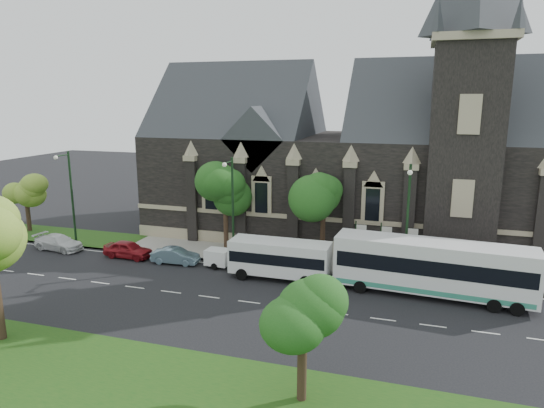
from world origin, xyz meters
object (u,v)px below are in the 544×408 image
at_px(tree_walk_left, 228,188).
at_px(street_lamp_far, 70,194).
at_px(street_lamp_mid, 232,204).
at_px(banner_flag_center, 384,242).
at_px(street_lamp_near, 408,216).
at_px(box_trailer, 218,257).
at_px(car_far_red, 128,249).
at_px(tree_walk_right, 327,193).
at_px(shuttle_bus, 280,257).
at_px(banner_flag_left, 359,240).
at_px(tour_coach, 432,267).
at_px(banner_flag_right, 410,245).
at_px(tree_park_east, 308,305).
at_px(tree_walk_far, 28,188).
at_px(car_far_white, 59,242).
at_px(sedan, 175,256).

relative_size(tree_walk_left, street_lamp_far, 0.85).
relative_size(street_lamp_mid, banner_flag_center, 2.25).
bearing_deg(street_lamp_near, box_trailer, -175.45).
xyz_separation_m(street_lamp_far, car_far_red, (6.64, -1.27, -4.37)).
bearing_deg(tree_walk_right, shuttle_bus, -112.65).
xyz_separation_m(banner_flag_left, shuttle_bus, (-5.49, -4.08, -0.66)).
xyz_separation_m(tour_coach, box_trailer, (-16.75, 1.03, -1.29)).
relative_size(banner_flag_left, banner_flag_right, 1.00).
bearing_deg(tree_walk_right, tree_park_east, -81.58).
xyz_separation_m(street_lamp_near, shuttle_bus, (-9.21, -2.17, -3.39)).
xyz_separation_m(shuttle_bus, car_far_red, (-14.15, 0.90, -0.98)).
xyz_separation_m(tree_walk_far, tour_coach, (39.73, -5.30, -2.48)).
relative_size(street_lamp_near, banner_flag_right, 2.25).
bearing_deg(banner_flag_right, street_lamp_near, -98.56).
bearing_deg(car_far_red, street_lamp_far, 81.23).
distance_m(banner_flag_center, car_far_red, 21.94).
height_order(tree_walk_right, tree_walk_far, tree_walk_right).
xyz_separation_m(tree_walk_far, car_far_red, (14.47, -4.36, -3.87)).
bearing_deg(tree_walk_left, car_far_red, -147.14).
height_order(shuttle_bus, box_trailer, shuttle_bus).
xyz_separation_m(tree_walk_far, box_trailer, (22.98, -4.26, -3.77)).
bearing_deg(tree_walk_far, tree_park_east, -29.84).
bearing_deg(box_trailer, tree_walk_right, 33.66).
xyz_separation_m(tree_park_east, box_trailer, (-11.02, 15.24, -3.77)).
xyz_separation_m(tree_walk_left, car_far_white, (-14.96, -4.84, -5.04)).
bearing_deg(street_lamp_far, tour_coach, -3.97).
bearing_deg(street_lamp_far, box_trailer, -4.46).
xyz_separation_m(street_lamp_near, sedan, (-18.64, -1.44, -4.44)).
distance_m(street_lamp_near, tour_coach, 4.17).
distance_m(tree_walk_far, street_lamp_far, 8.42).
height_order(tree_park_east, street_lamp_far, street_lamp_far).
bearing_deg(tree_walk_right, car_far_red, -163.55).
xyz_separation_m(street_lamp_near, banner_flag_left, (-3.71, 1.91, -2.73)).
bearing_deg(street_lamp_far, street_lamp_near, 0.00).
height_order(tree_walk_far, car_far_red, tree_walk_far).
bearing_deg(banner_flag_left, tour_coach, -36.26).
xyz_separation_m(tree_walk_left, banner_flag_right, (16.08, -1.70, -3.35)).
bearing_deg(street_lamp_mid, sedan, -162.73).
bearing_deg(tree_park_east, banner_flag_center, 83.43).
distance_m(tree_walk_far, banner_flag_left, 34.20).
xyz_separation_m(tree_park_east, banner_flag_center, (2.11, 18.32, -2.24)).
bearing_deg(tree_walk_far, box_trailer, -10.51).
relative_size(street_lamp_near, street_lamp_mid, 1.00).
bearing_deg(car_far_red, sedan, -89.96).
xyz_separation_m(shuttle_bus, box_trailer, (-5.64, 0.99, -0.87)).
height_order(tree_walk_right, street_lamp_near, street_lamp_near).
bearing_deg(box_trailer, banner_flag_right, 14.41).
relative_size(banner_flag_right, tour_coach, 0.29).
relative_size(tree_park_east, tour_coach, 0.46).
height_order(tree_walk_left, sedan, tree_walk_left).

